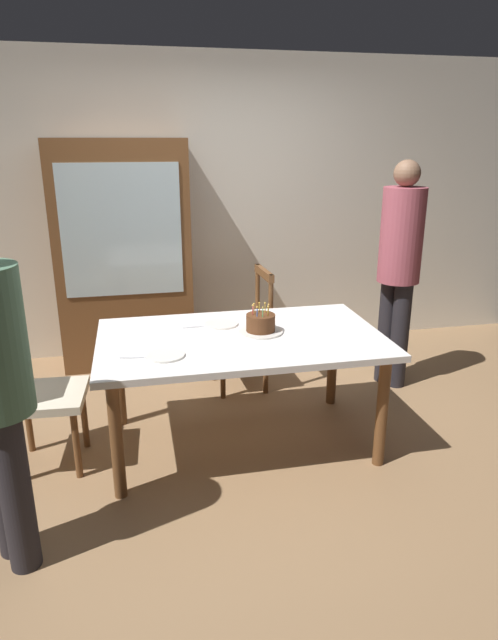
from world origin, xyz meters
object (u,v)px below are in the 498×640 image
at_px(plate_near_celebrant, 165,355).
at_px(china_cabinet, 124,256).
at_px(birthday_cake, 261,324).
at_px(plate_far_side, 221,324).
at_px(person_guest, 399,262).
at_px(chair_upholstered, 29,385).
at_px(dining_table, 241,348).
at_px(chair_spindle_back, 243,332).

xyz_separation_m(plate_near_celebrant, china_cabinet, (-0.22, 1.79, 0.21)).
relative_size(birthday_cake, plate_far_side, 1.27).
xyz_separation_m(birthday_cake, china_cabinet, (-0.83, 1.52, 0.16)).
bearing_deg(birthday_cake, person_guest, 26.81).
distance_m(plate_near_celebrant, plate_far_side, 0.61).
xyz_separation_m(birthday_cake, plate_near_celebrant, (-0.61, -0.27, -0.05)).
bearing_deg(chair_upholstered, china_cabinet, 70.10).
bearing_deg(china_cabinet, person_guest, -23.60).
bearing_deg(person_guest, dining_table, -154.15).
xyz_separation_m(chair_spindle_back, china_cabinet, (-0.87, 0.72, 0.49)).
relative_size(plate_near_celebrant, person_guest, 0.13).
height_order(dining_table, china_cabinet, china_cabinet).
bearing_deg(plate_far_side, chair_upholstered, -168.90).
height_order(plate_near_celebrant, chair_spindle_back, chair_spindle_back).
height_order(birthday_cake, china_cabinet, china_cabinet).
relative_size(plate_far_side, china_cabinet, 0.12).
xyz_separation_m(dining_table, plate_near_celebrant, (-0.48, -0.23, 0.09)).
bearing_deg(plate_far_side, person_guest, 16.41).
relative_size(chair_spindle_back, chair_upholstered, 1.00).
bearing_deg(chair_upholstered, person_guest, 14.07).
bearing_deg(plate_far_side, birthday_cake, -41.58).
xyz_separation_m(dining_table, birthday_cake, (0.13, 0.04, 0.13)).
height_order(chair_upholstered, china_cabinet, china_cabinet).
bearing_deg(china_cabinet, chair_spindle_back, -39.41).
relative_size(birthday_cake, china_cabinet, 0.15).
distance_m(dining_table, plate_near_celebrant, 0.54).
distance_m(chair_spindle_back, chair_upholstered, 1.66).
relative_size(chair_spindle_back, person_guest, 0.54).
bearing_deg(person_guest, birthday_cake, -153.19).
distance_m(plate_near_celebrant, person_guest, 2.06).
distance_m(dining_table, china_cabinet, 1.73).
height_order(dining_table, birthday_cake, birthday_cake).
distance_m(dining_table, chair_spindle_back, 0.88).
xyz_separation_m(person_guest, china_cabinet, (-2.06, 0.90, -0.05)).
distance_m(dining_table, person_guest, 1.55).
bearing_deg(plate_far_side, dining_table, -69.56).
relative_size(birthday_cake, plate_near_celebrant, 1.27).
distance_m(birthday_cake, person_guest, 1.39).
bearing_deg(plate_near_celebrant, chair_upholstered, 163.14).
bearing_deg(chair_upholstered, chair_spindle_back, 30.19).
distance_m(birthday_cake, chair_spindle_back, 0.87).
bearing_deg(chair_upholstered, birthday_cake, 1.45).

